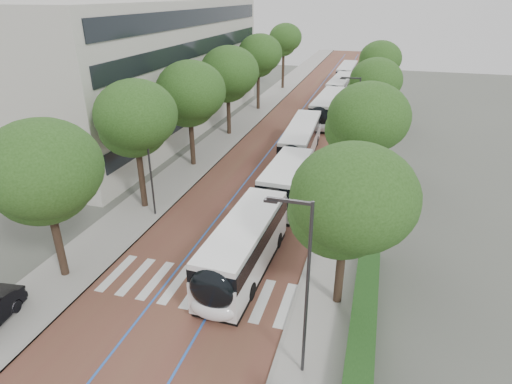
# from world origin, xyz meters

# --- Properties ---
(ground) EXTENTS (160.00, 160.00, 0.00)m
(ground) POSITION_xyz_m (0.00, 0.00, 0.00)
(ground) COLOR #51544C
(ground) RESTS_ON ground
(road) EXTENTS (11.00, 140.00, 0.02)m
(road) POSITION_xyz_m (0.00, 40.00, 0.01)
(road) COLOR brown
(road) RESTS_ON ground
(sidewalk_left) EXTENTS (4.00, 140.00, 0.12)m
(sidewalk_left) POSITION_xyz_m (-7.50, 40.00, 0.06)
(sidewalk_left) COLOR #9C9994
(sidewalk_left) RESTS_ON ground
(sidewalk_right) EXTENTS (4.00, 140.00, 0.12)m
(sidewalk_right) POSITION_xyz_m (7.50, 40.00, 0.06)
(sidewalk_right) COLOR #9C9994
(sidewalk_right) RESTS_ON ground
(kerb_left) EXTENTS (0.20, 140.00, 0.14)m
(kerb_left) POSITION_xyz_m (-5.60, 40.00, 0.06)
(kerb_left) COLOR gray
(kerb_left) RESTS_ON ground
(kerb_right) EXTENTS (0.20, 140.00, 0.14)m
(kerb_right) POSITION_xyz_m (5.60, 40.00, 0.06)
(kerb_right) COLOR gray
(kerb_right) RESTS_ON ground
(zebra_crossing) EXTENTS (10.55, 3.60, 0.01)m
(zebra_crossing) POSITION_xyz_m (0.20, 1.00, 0.03)
(zebra_crossing) COLOR silver
(zebra_crossing) RESTS_ON ground
(lane_line_left) EXTENTS (0.12, 126.00, 0.01)m
(lane_line_left) POSITION_xyz_m (-1.60, 40.00, 0.02)
(lane_line_left) COLOR blue
(lane_line_left) RESTS_ON road
(lane_line_right) EXTENTS (0.12, 126.00, 0.01)m
(lane_line_right) POSITION_xyz_m (1.60, 40.00, 0.02)
(lane_line_right) COLOR blue
(lane_line_right) RESTS_ON road
(office_building) EXTENTS (18.11, 40.00, 14.00)m
(office_building) POSITION_xyz_m (-19.47, 28.00, 7.00)
(office_building) COLOR #B6B2A9
(office_building) RESTS_ON ground
(hedge) EXTENTS (1.20, 14.00, 0.80)m
(hedge) POSITION_xyz_m (9.10, 0.00, 0.52)
(hedge) COLOR #194216
(hedge) RESTS_ON sidewalk_right
(streetlight_near) EXTENTS (1.82, 0.20, 8.00)m
(streetlight_near) POSITION_xyz_m (6.62, -3.00, 4.82)
(streetlight_near) COLOR #2D2D30
(streetlight_near) RESTS_ON sidewalk_right
(streetlight_far) EXTENTS (1.82, 0.20, 8.00)m
(streetlight_far) POSITION_xyz_m (6.62, 22.00, 4.82)
(streetlight_far) COLOR #2D2D30
(streetlight_far) RESTS_ON sidewalk_right
(lamp_post_left) EXTENTS (0.14, 0.14, 8.00)m
(lamp_post_left) POSITION_xyz_m (-6.10, 8.00, 4.12)
(lamp_post_left) COLOR #2D2D30
(lamp_post_left) RESTS_ON sidewalk_left
(trees_left) EXTENTS (6.36, 60.58, 9.78)m
(trees_left) POSITION_xyz_m (-7.50, 23.76, 6.58)
(trees_left) COLOR black
(trees_left) RESTS_ON ground
(trees_right) EXTENTS (5.92, 47.68, 8.70)m
(trees_right) POSITION_xyz_m (7.70, 20.13, 6.06)
(trees_right) COLOR black
(trees_right) RESTS_ON ground
(lead_bus) EXTENTS (3.13, 18.47, 3.20)m
(lead_bus) POSITION_xyz_m (2.36, 7.11, 1.63)
(lead_bus) COLOR black
(lead_bus) RESTS_ON ground
(bus_queued_0) EXTENTS (3.02, 12.49, 3.20)m
(bus_queued_0) POSITION_xyz_m (1.72, 22.64, 1.62)
(bus_queued_0) COLOR silver
(bus_queued_0) RESTS_ON ground
(bus_queued_1) EXTENTS (2.98, 12.48, 3.20)m
(bus_queued_1) POSITION_xyz_m (2.39, 36.41, 1.62)
(bus_queued_1) COLOR silver
(bus_queued_1) RESTS_ON ground
(bus_queued_2) EXTENTS (3.14, 12.51, 3.20)m
(bus_queued_2) POSITION_xyz_m (2.58, 49.21, 1.62)
(bus_queued_2) COLOR silver
(bus_queued_2) RESTS_ON ground
(bus_queued_3) EXTENTS (2.72, 12.44, 3.20)m
(bus_queued_3) POSITION_xyz_m (2.36, 62.20, 1.62)
(bus_queued_3) COLOR silver
(bus_queued_3) RESTS_ON ground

